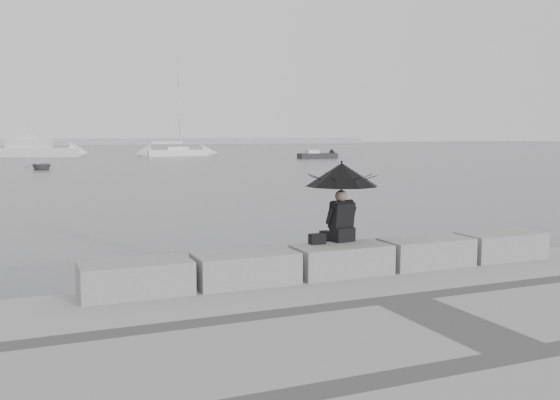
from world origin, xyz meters
name	(u,v)px	position (x,y,z in m)	size (l,w,h in m)	color
ground	(329,297)	(0.00, 0.00, 0.00)	(360.00, 360.00, 0.00)	#4F5255
stone_block_far_left	(136,278)	(-3.40, -0.45, 0.75)	(1.60, 0.80, 0.50)	slate
stone_block_left	(246,269)	(-1.70, -0.45, 0.75)	(1.60, 0.80, 0.50)	slate
stone_block_centre	(341,260)	(0.00, -0.45, 0.75)	(1.60, 0.80, 0.50)	slate
stone_block_right	(426,252)	(1.70, -0.45, 0.75)	(1.60, 0.80, 0.50)	slate
stone_block_far_right	(501,246)	(3.40, -0.45, 0.75)	(1.60, 0.80, 0.50)	slate
seated_person	(342,182)	(0.19, -0.08, 2.02)	(1.26, 1.26, 1.39)	black
bag	(317,239)	(-0.33, -0.19, 1.09)	(0.27, 0.15, 0.17)	black
distant_landmass	(0,142)	(-8.14, 154.51, 0.90)	(180.00, 8.00, 2.80)	#96989B
sailboat_right	(176,152)	(14.09, 69.24, 0.52)	(8.04, 3.06, 12.90)	silver
motor_cruiser	(38,150)	(-2.36, 72.90, 0.89)	(10.47, 5.68, 4.50)	silver
small_motorboat	(317,156)	(27.24, 55.23, 0.32)	(4.57, 1.89, 1.10)	black
dinghy	(41,166)	(-3.05, 44.03, 0.28)	(3.30, 1.40, 0.56)	gray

